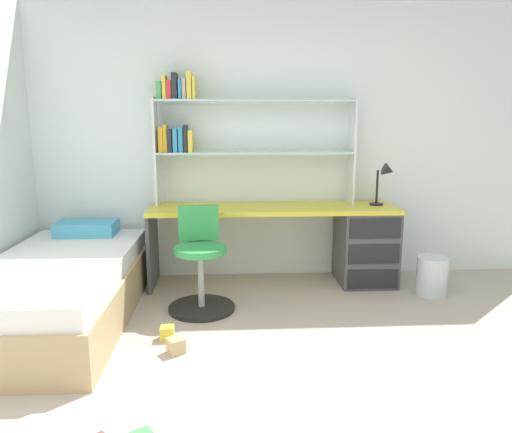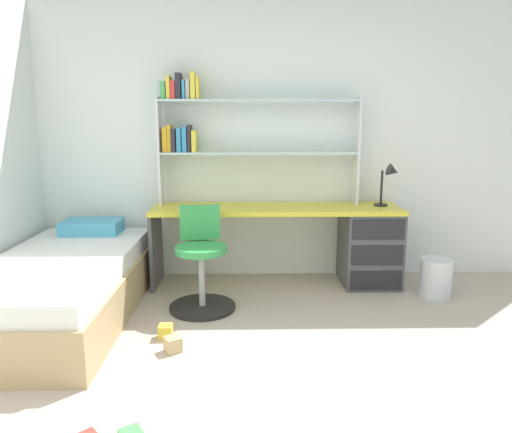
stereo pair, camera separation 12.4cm
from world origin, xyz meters
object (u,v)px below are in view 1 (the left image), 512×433
object	(u,v)px
desk_lamp	(386,177)
waste_bin	(432,276)
desk	(338,239)
swivel_chair	(201,270)
bed_platform	(60,289)
toy_block_natural_2	(176,346)
bookshelf_hutch	(222,127)
toy_block_yellow_0	(167,333)

from	to	relation	value
desk_lamp	waste_bin	size ratio (longest dim) A/B	1.15
desk_lamp	desk	bearing A→B (deg)	179.66
swivel_chair	waste_bin	world-z (taller)	swivel_chair
desk	desk_lamp	world-z (taller)	desk_lamp
bed_platform	toy_block_natural_2	xyz separation A→B (m)	(0.90, -0.57, -0.19)
bookshelf_hutch	toy_block_natural_2	world-z (taller)	bookshelf_hutch
desk	desk_lamp	bearing A→B (deg)	-0.34
desk	toy_block_natural_2	distance (m)	1.88
waste_bin	bed_platform	bearing A→B (deg)	-173.45
toy_block_yellow_0	toy_block_natural_2	xyz separation A→B (m)	(0.08, -0.20, 0.00)
waste_bin	toy_block_natural_2	size ratio (longest dim) A/B	3.45
desk	toy_block_yellow_0	world-z (taller)	desk
desk_lamp	toy_block_yellow_0	world-z (taller)	desk_lamp
desk_lamp	waste_bin	world-z (taller)	desk_lamp
toy_block_yellow_0	desk	bearing A→B (deg)	37.56
desk_lamp	bookshelf_hutch	bearing A→B (deg)	173.89
swivel_chair	bookshelf_hutch	bearing A→B (deg)	76.25
desk	bookshelf_hutch	bearing A→B (deg)	171.65
toy_block_yellow_0	bed_platform	bearing A→B (deg)	155.39
bookshelf_hutch	toy_block_yellow_0	bearing A→B (deg)	-106.74
desk	toy_block_natural_2	xyz separation A→B (m)	(-1.33, -1.28, -0.36)
desk	toy_block_natural_2	bearing A→B (deg)	-136.08
desk_lamp	toy_block_natural_2	distance (m)	2.34
desk	bed_platform	size ratio (longest dim) A/B	1.10
toy_block_yellow_0	toy_block_natural_2	bearing A→B (deg)	-67.81
swivel_chair	waste_bin	bearing A→B (deg)	5.43
desk_lamp	bed_platform	xyz separation A→B (m)	(-2.64, -0.70, -0.73)
bed_platform	waste_bin	xyz separation A→B (m)	(2.96, 0.34, -0.07)
bed_platform	toy_block_natural_2	world-z (taller)	bed_platform
waste_bin	toy_block_yellow_0	size ratio (longest dim) A/B	3.68
bookshelf_hutch	toy_block_yellow_0	xyz separation A→B (m)	(-0.37, -1.24, -1.36)
toy_block_yellow_0	waste_bin	bearing A→B (deg)	18.54
toy_block_yellow_0	toy_block_natural_2	distance (m)	0.21
waste_bin	toy_block_yellow_0	xyz separation A→B (m)	(-2.14, -0.72, -0.12)
desk	bed_platform	xyz separation A→B (m)	(-2.23, -0.71, -0.17)
desk	waste_bin	world-z (taller)	desk
bookshelf_hutch	bed_platform	distance (m)	1.88
bed_platform	toy_block_natural_2	distance (m)	1.09
bookshelf_hutch	waste_bin	xyz separation A→B (m)	(1.77, -0.52, -1.24)
bed_platform	toy_block_natural_2	size ratio (longest dim) A/B	20.57
waste_bin	bookshelf_hutch	bearing A→B (deg)	163.66
desk	waste_bin	bearing A→B (deg)	-26.62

